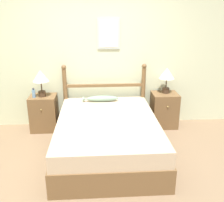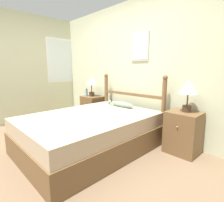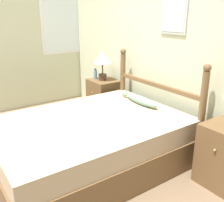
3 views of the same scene
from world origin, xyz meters
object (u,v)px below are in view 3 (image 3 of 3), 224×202
at_px(bottle, 95,74).
at_px(table_lamp_left, 102,59).
at_px(nightstand_left, 104,99).
at_px(fish_pillow, 140,100).
at_px(bed, 90,142).

bearing_deg(bottle, table_lamp_left, 22.31).
distance_m(nightstand_left, bottle, 0.42).
bearing_deg(fish_pillow, table_lamp_left, 174.54).
xyz_separation_m(bed, fish_pillow, (-0.07, 0.79, 0.33)).
relative_size(bed, table_lamp_left, 4.46).
height_order(table_lamp_left, fish_pillow, table_lamp_left).
distance_m(bed, fish_pillow, 0.86).
height_order(bed, nightstand_left, nightstand_left).
distance_m(table_lamp_left, fish_pillow, 1.09).
bearing_deg(table_lamp_left, fish_pillow, -5.46).
distance_m(bed, nightstand_left, 1.42).
distance_m(bed, table_lamp_left, 1.57).
bearing_deg(bed, bottle, 145.67).
distance_m(bed, bottle, 1.54).
bearing_deg(table_lamp_left, bed, -39.09).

